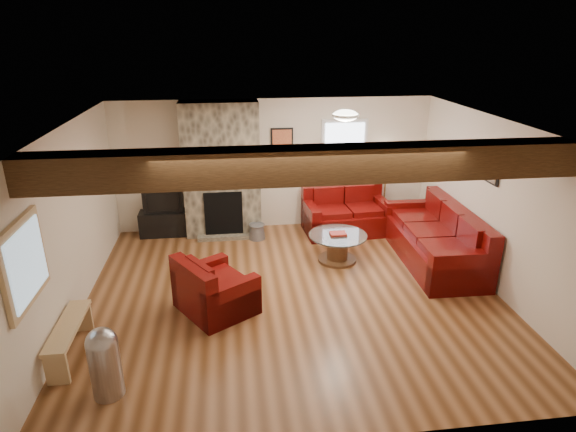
# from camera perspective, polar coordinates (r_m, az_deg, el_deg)

# --- Properties ---
(room) EXTENTS (8.00, 8.00, 8.00)m
(room) POSITION_cam_1_polar(r_m,az_deg,el_deg) (6.68, 0.67, 0.04)
(room) COLOR brown
(room) RESTS_ON ground
(floor) EXTENTS (6.00, 6.00, 0.00)m
(floor) POSITION_cam_1_polar(r_m,az_deg,el_deg) (7.22, 0.63, -9.26)
(floor) COLOR brown
(floor) RESTS_ON ground
(oak_beam) EXTENTS (6.00, 0.36, 0.38)m
(oak_beam) POSITION_cam_1_polar(r_m,az_deg,el_deg) (5.17, 2.62, 6.09)
(oak_beam) COLOR black
(oak_beam) RESTS_ON room
(chimney_breast) EXTENTS (1.40, 0.67, 2.50)m
(chimney_breast) POSITION_cam_1_polar(r_m,az_deg,el_deg) (9.00, -7.87, 5.23)
(chimney_breast) COLOR #3D372F
(chimney_breast) RESTS_ON floor
(back_window) EXTENTS (0.90, 0.08, 1.10)m
(back_window) POSITION_cam_1_polar(r_m,az_deg,el_deg) (9.39, 6.66, 8.03)
(back_window) COLOR silver
(back_window) RESTS_ON room
(hatch_window) EXTENTS (0.08, 1.00, 0.90)m
(hatch_window) POSITION_cam_1_polar(r_m,az_deg,el_deg) (5.57, -28.74, -4.91)
(hatch_window) COLOR tan
(hatch_window) RESTS_ON room
(ceiling_dome) EXTENTS (0.40, 0.40, 0.18)m
(ceiling_dome) POSITION_cam_1_polar(r_m,az_deg,el_deg) (7.39, 6.81, 11.53)
(ceiling_dome) COLOR white
(ceiling_dome) RESTS_ON room
(artwork_back) EXTENTS (0.42, 0.06, 0.52)m
(artwork_back) POSITION_cam_1_polar(r_m,az_deg,el_deg) (9.15, -0.71, 8.79)
(artwork_back) COLOR black
(artwork_back) RESTS_ON room
(artwork_right) EXTENTS (0.06, 0.55, 0.42)m
(artwork_right) POSITION_cam_1_polar(r_m,az_deg,el_deg) (7.75, 22.70, 5.27)
(artwork_right) COLOR black
(artwork_right) RESTS_ON room
(sofa_three) EXTENTS (1.07, 2.45, 0.94)m
(sofa_three) POSITION_cam_1_polar(r_m,az_deg,el_deg) (8.38, 16.92, -2.19)
(sofa_three) COLOR #4E0B05
(sofa_three) RESTS_ON floor
(loveseat) EXTENTS (1.65, 1.03, 0.85)m
(loveseat) POSITION_cam_1_polar(r_m,az_deg,el_deg) (9.26, 6.98, 0.55)
(loveseat) COLOR #4E0B05
(loveseat) RESTS_ON floor
(armchair_red) EXTENTS (1.24, 1.28, 0.79)m
(armchair_red) POSITION_cam_1_polar(r_m,az_deg,el_deg) (6.74, -8.58, -8.01)
(armchair_red) COLOR #4E0B05
(armchair_red) RESTS_ON floor
(coffee_table) EXTENTS (0.97, 0.97, 0.51)m
(coffee_table) POSITION_cam_1_polar(r_m,az_deg,el_deg) (8.16, 5.89, -3.74)
(coffee_table) COLOR #4B2918
(coffee_table) RESTS_ON floor
(tv_cabinet) EXTENTS (0.94, 0.38, 0.47)m
(tv_cabinet) POSITION_cam_1_polar(r_m,az_deg,el_deg) (9.43, -14.31, -0.82)
(tv_cabinet) COLOR black
(tv_cabinet) RESTS_ON floor
(television) EXTENTS (0.74, 0.10, 0.43)m
(television) POSITION_cam_1_polar(r_m,az_deg,el_deg) (9.28, -14.55, 1.76)
(television) COLOR black
(television) RESTS_ON tv_cabinet
(floor_lamp) EXTENTS (0.40, 0.40, 1.57)m
(floor_lamp) POSITION_cam_1_polar(r_m,az_deg,el_deg) (9.52, 11.67, 6.62)
(floor_lamp) COLOR #AC9147
(floor_lamp) RESTS_ON floor
(pine_bench) EXTENTS (0.26, 1.12, 0.42)m
(pine_bench) POSITION_cam_1_polar(r_m,az_deg,el_deg) (6.45, -24.40, -13.24)
(pine_bench) COLOR tan
(pine_bench) RESTS_ON floor
(pedal_bin) EXTENTS (0.36, 0.36, 0.82)m
(pedal_bin) POSITION_cam_1_polar(r_m,az_deg,el_deg) (5.59, -20.90, -15.91)
(pedal_bin) COLOR #9F9EA3
(pedal_bin) RESTS_ON floor
(coal_bucket) EXTENTS (0.31, 0.31, 0.30)m
(coal_bucket) POSITION_cam_1_polar(r_m,az_deg,el_deg) (9.01, -3.72, -1.81)
(coal_bucket) COLOR slate
(coal_bucket) RESTS_ON floor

